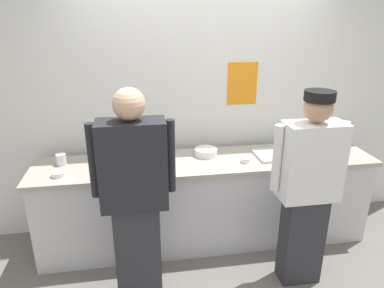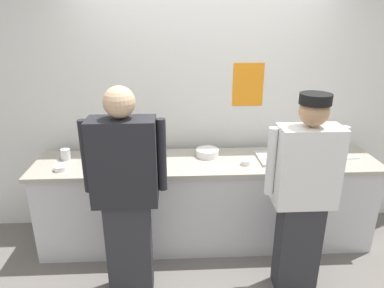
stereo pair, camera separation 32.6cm
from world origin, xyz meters
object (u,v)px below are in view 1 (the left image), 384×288
chef_near_left (135,196)px  chef_center (308,187)px  plate_stack_front (206,152)px  ramekin_yellow_sauce (58,174)px  mixing_bowl_steel (117,159)px  chefs_knife (335,152)px  squeeze_bottle_primary (159,159)px  deli_cup (61,159)px  ramekin_orange_sauce (245,160)px  sheet_tray (280,154)px

chef_near_left → chef_center: 1.38m
plate_stack_front → ramekin_yellow_sauce: (-1.35, -0.26, -0.01)m
mixing_bowl_steel → chefs_knife: size_ratio=1.40×
squeeze_bottle_primary → deli_cup: bearing=164.9°
ramekin_orange_sauce → chef_center: bearing=-59.1°
chef_near_left → mixing_bowl_steel: (-0.16, 0.66, 0.03)m
mixing_bowl_steel → deli_cup: (-0.51, 0.11, -0.02)m
ramekin_yellow_sauce → deli_cup: size_ratio=1.04×
chefs_knife → mixing_bowl_steel: bearing=179.5°
mixing_bowl_steel → sheet_tray: (1.58, 0.00, -0.06)m
chef_center → squeeze_bottle_primary: 1.28m
plate_stack_front → squeeze_bottle_primary: (-0.47, -0.25, 0.07)m
mixing_bowl_steel → chef_near_left: bearing=-76.5°
chef_center → mixing_bowl_steel: bearing=155.9°
chef_center → sheet_tray: 0.69m
chef_center → ramekin_yellow_sauce: bearing=165.1°
chefs_knife → plate_stack_front: bearing=174.1°
mixing_bowl_steel → ramekin_yellow_sauce: mixing_bowl_steel is taller
plate_stack_front → mixing_bowl_steel: bearing=-172.4°
squeeze_bottle_primary → mixing_bowl_steel: bearing=160.4°
chefs_knife → deli_cup: bearing=177.3°
sheet_tray → deli_cup: deli_cup is taller
plate_stack_front → mixing_bowl_steel: size_ratio=0.58×
deli_cup → chefs_knife: 2.66m
chef_center → chefs_knife: bearing=47.1°
squeeze_bottle_primary → deli_cup: (-0.89, 0.24, -0.05)m
chef_near_left → deli_cup: 1.01m
chef_center → squeeze_bottle_primary: (-1.15, 0.55, 0.09)m
plate_stack_front → squeeze_bottle_primary: 0.54m
chef_near_left → ramekin_yellow_sauce: size_ratio=16.10×
ramekin_yellow_sauce → deli_cup: deli_cup is taller
chef_near_left → deli_cup: (-0.67, 0.76, 0.02)m
plate_stack_front → ramekin_yellow_sauce: size_ratio=2.05×
chef_near_left → sheet_tray: size_ratio=3.58×
squeeze_bottle_primary → ramekin_orange_sauce: bearing=1.8°
plate_stack_front → deli_cup: deli_cup is taller
deli_cup → sheet_tray: bearing=-2.9°
deli_cup → chefs_knife: size_ratio=0.38×
ramekin_yellow_sauce → mixing_bowl_steel: bearing=16.8°
chef_near_left → chefs_knife: (1.99, 0.64, -0.03)m
ramekin_orange_sauce → squeeze_bottle_primary: bearing=-178.2°
chef_near_left → mixing_bowl_steel: bearing=103.5°
chef_center → sheet_tray: size_ratio=3.45×
chef_near_left → ramekin_yellow_sauce: (-0.65, 0.51, -0.01)m
chef_center → sheet_tray: chef_center is taller
sheet_tray → ramekin_orange_sauce: ramekin_orange_sauce is taller
chef_near_left → deli_cup: chef_near_left is taller
plate_stack_front → ramekin_yellow_sauce: bearing=-169.0°
squeeze_bottle_primary → ramekin_orange_sauce: size_ratio=2.53×
plate_stack_front → chefs_knife: bearing=-5.9°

